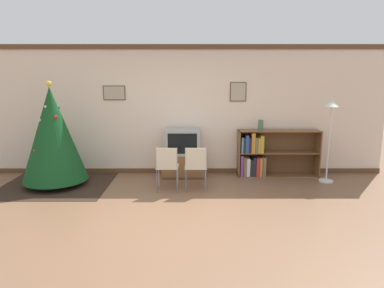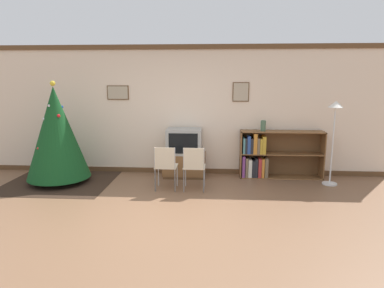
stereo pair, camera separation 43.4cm
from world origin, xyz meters
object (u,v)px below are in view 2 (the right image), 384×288
Objects in this scene: christmas_tree at (56,133)px; folding_chair_right at (194,166)px; standing_lamp at (335,121)px; television at (184,141)px; vase at (263,126)px; tv_console at (184,165)px; bookshelf at (266,156)px; folding_chair_left at (166,165)px.

folding_chair_right is at bearing -7.25° from christmas_tree.
christmas_tree is 5.30m from standing_lamp.
vase is (1.60, 0.06, 0.33)m from television.
television is at bearing -90.00° from tv_console.
bookshelf reaches higher than folding_chair_right.
tv_console is 1.81m from vase.
folding_chair_left is 0.49× the size of bookshelf.
television is 3.23× the size of vase.
folding_chair_right is (2.68, -0.34, -0.52)m from christmas_tree.
christmas_tree is 1.22× the size of standing_lamp.
bookshelf is (1.94, 1.00, -0.02)m from folding_chair_left.
vase is 1.34m from standing_lamp.
standing_lamp is at bearing 2.38° from christmas_tree.
standing_lamp is (1.19, -0.43, 0.79)m from bookshelf.
folding_chair_right is 0.49× the size of bookshelf.
tv_console is at bearing 13.28° from christmas_tree.
folding_chair_right is 3.75× the size of vase.
bookshelf is 1.04× the size of standing_lamp.
standing_lamp is (2.86, -0.35, 0.49)m from television.
television is at bearing 74.09° from folding_chair_left.
bookshelf is 1.49m from standing_lamp.
television is (0.00, -0.00, 0.50)m from tv_console.
folding_chair_right is at bearing 0.00° from folding_chair_left.
tv_console is 1.06× the size of folding_chair_right.
folding_chair_left is at bearing -169.82° from standing_lamp.
standing_lamp reaches higher than tv_console.
television reaches higher than bookshelf.
television is (2.42, 0.57, -0.24)m from christmas_tree.
vase is at bearing 35.95° from folding_chair_right.
television is at bearing -177.74° from vase.
vase reaches higher than television.
folding_chair_right is 1.77m from vase.
christmas_tree is 9.00× the size of vase.
christmas_tree is 2.60m from tv_console.
folding_chair_right is at bearing -144.95° from bookshelf.
tv_console is 1.69m from bookshelf.
christmas_tree is 4.19m from bookshelf.
christmas_tree reaches higher than tv_console.
christmas_tree is 2.79× the size of television.
television is 0.44× the size of standing_lamp.
christmas_tree is at bearing -177.62° from standing_lamp.
television is 2.93m from standing_lamp.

